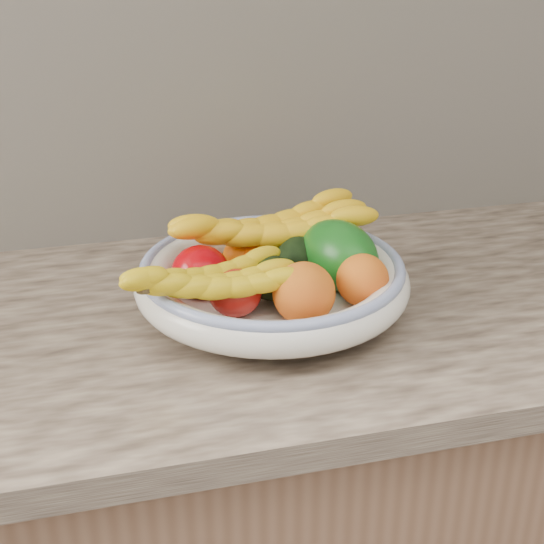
{
  "coord_description": "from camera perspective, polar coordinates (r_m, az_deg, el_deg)",
  "views": [
    {
      "loc": [
        -0.24,
        0.72,
        1.41
      ],
      "look_at": [
        0.0,
        1.66,
        0.96
      ],
      "focal_mm": 50.0,
      "sensor_mm": 36.0,
      "label": 1
    }
  ],
  "objects": [
    {
      "name": "kitchen_counter",
      "position": [
        1.37,
        -0.28,
        -18.64
      ],
      "size": [
        2.44,
        0.66,
        1.4
      ],
      "color": "brown",
      "rests_on": "ground"
    },
    {
      "name": "fruit_bowl",
      "position": [
        1.08,
        0.0,
        -0.55
      ],
      "size": [
        0.39,
        0.39,
        0.08
      ],
      "color": "white",
      "rests_on": "kitchen_counter"
    },
    {
      "name": "clementine_back_left",
      "position": [
        1.14,
        -2.42,
        1.29
      ],
      "size": [
        0.07,
        0.07,
        0.05
      ],
      "primitive_type": "ellipsoid",
      "rotation": [
        0.0,
        0.0,
        0.39
      ],
      "color": "#FF6D05",
      "rests_on": "fruit_bowl"
    },
    {
      "name": "clementine_back_right",
      "position": [
        1.18,
        0.21,
        2.21
      ],
      "size": [
        0.06,
        0.06,
        0.04
      ],
      "primitive_type": "ellipsoid",
      "rotation": [
        0.0,
        0.0,
        -0.32
      ],
      "color": "#E15B04",
      "rests_on": "fruit_bowl"
    },
    {
      "name": "clementine_back_mid",
      "position": [
        1.13,
        -1.26,
        1.06
      ],
      "size": [
        0.06,
        0.06,
        0.04
      ],
      "primitive_type": "ellipsoid",
      "rotation": [
        0.0,
        0.0,
        -0.2
      ],
      "color": "#FF6705",
      "rests_on": "fruit_bowl"
    },
    {
      "name": "clementine_extra",
      "position": [
        1.16,
        -0.77,
        1.72
      ],
      "size": [
        0.05,
        0.05,
        0.04
      ],
      "primitive_type": "ellipsoid",
      "color": "#F26005",
      "rests_on": "fruit_bowl"
    },
    {
      "name": "tomato_left",
      "position": [
        1.07,
        -5.41,
        0.04
      ],
      "size": [
        0.1,
        0.1,
        0.07
      ],
      "primitive_type": "ellipsoid",
      "rotation": [
        0.0,
        0.0,
        -0.24
      ],
      "color": "#AF0007",
      "rests_on": "fruit_bowl"
    },
    {
      "name": "tomato_near_left",
      "position": [
        1.01,
        -2.8,
        -1.56
      ],
      "size": [
        0.08,
        0.08,
        0.06
      ],
      "primitive_type": "ellipsoid",
      "rotation": [
        0.0,
        0.0,
        0.13
      ],
      "color": "#A11410",
      "rests_on": "fruit_bowl"
    },
    {
      "name": "avocado_center",
      "position": [
        1.05,
        -0.18,
        -0.4
      ],
      "size": [
        0.11,
        0.11,
        0.06
      ],
      "primitive_type": "ellipsoid",
      "rotation": [
        0.0,
        0.0,
        0.7
      ],
      "color": "black",
      "rests_on": "fruit_bowl"
    },
    {
      "name": "avocado_right",
      "position": [
        1.11,
        1.98,
        1.22
      ],
      "size": [
        0.09,
        0.11,
        0.06
      ],
      "primitive_type": "ellipsoid",
      "rotation": [
        0.0,
        0.0,
        -0.35
      ],
      "color": "black",
      "rests_on": "fruit_bowl"
    },
    {
      "name": "green_mango",
      "position": [
        1.09,
        5.04,
        1.28
      ],
      "size": [
        0.16,
        0.17,
        0.12
      ],
      "primitive_type": "ellipsoid",
      "rotation": [
        0.0,
        0.31,
        0.35
      ],
      "color": "#0E4F10",
      "rests_on": "fruit_bowl"
    },
    {
      "name": "peach_front",
      "position": [
        1.0,
        2.42,
        -1.59
      ],
      "size": [
        0.1,
        0.1,
        0.08
      ],
      "primitive_type": "ellipsoid",
      "rotation": [
        0.0,
        0.0,
        -0.15
      ],
      "color": "orange",
      "rests_on": "fruit_bowl"
    },
    {
      "name": "peach_right",
      "position": [
        1.04,
        6.84,
        -0.6
      ],
      "size": [
        0.09,
        0.09,
        0.07
      ],
      "primitive_type": "ellipsoid",
      "rotation": [
        0.0,
        0.0,
        0.33
      ],
      "color": "orange",
      "rests_on": "fruit_bowl"
    },
    {
      "name": "banana_bunch_back",
      "position": [
        1.13,
        -0.07,
        2.91
      ],
      "size": [
        0.33,
        0.15,
        0.09
      ],
      "primitive_type": null,
      "rotation": [
        0.0,
        0.0,
        0.09
      ],
      "color": "yellow",
      "rests_on": "fruit_bowl"
    },
    {
      "name": "banana_bunch_front",
      "position": [
        0.98,
        -4.57,
        -1.02
      ],
      "size": [
        0.27,
        0.15,
        0.07
      ],
      "primitive_type": null,
      "rotation": [
        0.0,
        0.0,
        0.18
      ],
      "color": "yellow",
      "rests_on": "fruit_bowl"
    }
  ]
}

